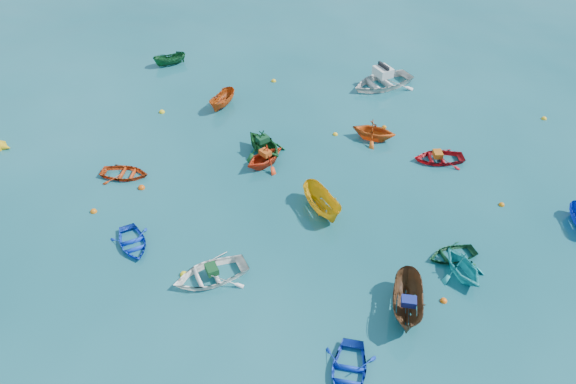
% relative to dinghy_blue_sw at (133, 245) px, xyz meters
% --- Properties ---
extents(ground, '(160.00, 160.00, 0.00)m').
position_rel_dinghy_blue_sw_xyz_m(ground, '(6.32, 0.34, 0.00)').
color(ground, '#0A474E').
rests_on(ground, ground).
extents(dinghy_blue_sw, '(3.08, 3.17, 0.54)m').
position_rel_dinghy_blue_sw_xyz_m(dinghy_blue_sw, '(0.00, 0.00, 0.00)').
color(dinghy_blue_sw, '#1039CC').
rests_on(dinghy_blue_sw, ground).
extents(dinghy_white_near, '(4.21, 4.07, 0.71)m').
position_rel_dinghy_blue_sw_xyz_m(dinghy_white_near, '(4.35, -1.01, 0.00)').
color(dinghy_white_near, white).
rests_on(dinghy_white_near, ground).
extents(sampan_brown_mid, '(1.59, 3.56, 1.34)m').
position_rel_dinghy_blue_sw_xyz_m(sampan_brown_mid, '(13.12, -0.68, 0.00)').
color(sampan_brown_mid, brown).
rests_on(sampan_brown_mid, ground).
extents(dinghy_blue_se, '(2.18, 2.95, 0.59)m').
position_rel_dinghy_blue_sw_xyz_m(dinghy_blue_se, '(11.24, -4.30, 0.00)').
color(dinghy_blue_se, '#0E31B6').
rests_on(dinghy_blue_se, ground).
extents(dinghy_orange_w, '(3.24, 3.35, 1.36)m').
position_rel_dinghy_blue_sw_xyz_m(dinghy_orange_w, '(4.30, 7.83, 0.00)').
color(dinghy_orange_w, red).
rests_on(dinghy_orange_w, ground).
extents(sampan_yellow_mid, '(3.00, 3.26, 1.25)m').
position_rel_dinghy_blue_sw_xyz_m(sampan_yellow_mid, '(8.28, 4.76, 0.00)').
color(sampan_yellow_mid, gold).
rests_on(sampan_yellow_mid, ground).
extents(dinghy_green_e, '(2.91, 2.68, 0.49)m').
position_rel_dinghy_blue_sw_xyz_m(dinghy_green_e, '(14.87, 3.10, 0.00)').
color(dinghy_green_e, '#104625').
rests_on(dinghy_green_e, ground).
extents(dinghy_cyan_se, '(3.20, 3.29, 1.32)m').
position_rel_dinghy_blue_sw_xyz_m(dinghy_cyan_se, '(15.33, 2.05, 0.00)').
color(dinghy_cyan_se, '#1CA9AD').
rests_on(dinghy_cyan_se, ground).
extents(dinghy_red_nw, '(2.90, 2.23, 0.56)m').
position_rel_dinghy_blue_sw_xyz_m(dinghy_red_nw, '(-2.94, 4.87, 0.00)').
color(dinghy_red_nw, '#BE390F').
rests_on(dinghy_red_nw, ground).
extents(sampan_orange_n, '(1.43, 2.79, 1.03)m').
position_rel_dinghy_blue_sw_xyz_m(sampan_orange_n, '(-0.22, 13.36, 0.00)').
color(sampan_orange_n, '#B84811').
rests_on(sampan_orange_n, ground).
extents(dinghy_green_n, '(3.92, 3.87, 1.56)m').
position_rel_dinghy_blue_sw_xyz_m(dinghy_green_n, '(3.93, 8.92, 0.00)').
color(dinghy_green_n, '#114C1D').
rests_on(dinghy_green_n, ground).
extents(dinghy_red_ne, '(3.36, 2.82, 0.60)m').
position_rel_dinghy_blue_sw_xyz_m(dinghy_red_ne, '(13.86, 10.80, 0.00)').
color(dinghy_red_ne, red).
rests_on(dinghy_red_ne, ground).
extents(dinghy_orange_far, '(2.83, 2.51, 1.39)m').
position_rel_dinghy_blue_sw_xyz_m(dinghy_orange_far, '(9.90, 12.05, 0.00)').
color(dinghy_orange_far, '#D15213').
rests_on(dinghy_orange_far, ground).
extents(sampan_green_far, '(2.46, 2.28, 0.94)m').
position_rel_dinghy_blue_sw_xyz_m(sampan_green_far, '(-6.03, 18.02, 0.00)').
color(sampan_green_far, '#125025').
rests_on(sampan_green_far, ground).
extents(motorboat_white, '(5.54, 5.48, 1.54)m').
position_rel_dinghy_blue_sw_xyz_m(motorboat_white, '(9.55, 18.79, 0.00)').
color(motorboat_white, silver).
rests_on(motorboat_white, ground).
extents(tarp_green_a, '(0.79, 0.82, 0.32)m').
position_rel_dinghy_blue_sw_xyz_m(tarp_green_a, '(4.43, -0.94, 0.51)').
color(tarp_green_a, '#114620').
rests_on(tarp_green_a, dinghy_white_near).
extents(tarp_blue_a, '(0.66, 0.52, 0.30)m').
position_rel_dinghy_blue_sw_xyz_m(tarp_blue_a, '(13.13, -0.83, 0.82)').
color(tarp_blue_a, navy).
rests_on(tarp_blue_a, sampan_brown_mid).
extents(tarp_orange_a, '(0.77, 0.72, 0.30)m').
position_rel_dinghy_blue_sw_xyz_m(tarp_orange_a, '(4.33, 7.88, 0.83)').
color(tarp_orange_a, '#BF4A13').
rests_on(tarp_orange_a, dinghy_orange_w).
extents(tarp_green_b, '(0.82, 0.85, 0.33)m').
position_rel_dinghy_blue_sw_xyz_m(tarp_green_b, '(3.85, 8.98, 0.95)').
color(tarp_green_b, '#0F3F20').
rests_on(tarp_green_b, dinghy_green_n).
extents(tarp_orange_b, '(0.65, 0.75, 0.31)m').
position_rel_dinghy_blue_sw_xyz_m(tarp_orange_b, '(13.76, 10.77, 0.45)').
color(tarp_orange_b, '#BC5C13').
rests_on(tarp_orange_b, dinghy_red_ne).
extents(buoy_or_a, '(0.35, 0.35, 0.35)m').
position_rel_dinghy_blue_sw_xyz_m(buoy_or_a, '(-3.09, 1.71, 0.00)').
color(buoy_or_a, orange).
rests_on(buoy_or_a, ground).
extents(buoy_ye_a, '(0.36, 0.36, 0.36)m').
position_rel_dinghy_blue_sw_xyz_m(buoy_ye_a, '(3.11, -1.16, 0.00)').
color(buoy_ye_a, yellow).
rests_on(buoy_ye_a, ground).
extents(buoy_or_b, '(0.31, 0.31, 0.31)m').
position_rel_dinghy_blue_sw_xyz_m(buoy_or_b, '(14.63, 0.28, 0.00)').
color(buoy_or_b, '#FF640D').
rests_on(buoy_or_b, ground).
extents(buoy_ye_b, '(0.38, 0.38, 0.38)m').
position_rel_dinghy_blue_sw_xyz_m(buoy_ye_b, '(-3.81, 11.63, 0.00)').
color(buoy_ye_b, yellow).
rests_on(buoy_ye_b, ground).
extents(buoy_or_c, '(0.39, 0.39, 0.39)m').
position_rel_dinghy_blue_sw_xyz_m(buoy_or_c, '(-1.57, 4.11, 0.00)').
color(buoy_or_c, '#D8500B').
rests_on(buoy_or_c, ground).
extents(buoy_ye_c, '(0.31, 0.31, 0.31)m').
position_rel_dinghy_blue_sw_xyz_m(buoy_ye_c, '(7.60, 11.92, 0.00)').
color(buoy_ye_c, yellow).
rests_on(buoy_ye_c, ground).
extents(buoy_or_d, '(0.31, 0.31, 0.31)m').
position_rel_dinghy_blue_sw_xyz_m(buoy_or_d, '(17.27, 7.59, 0.00)').
color(buoy_or_d, orange).
rests_on(buoy_or_d, ground).
extents(buoy_ye_d, '(0.35, 0.35, 0.35)m').
position_rel_dinghy_blue_sw_xyz_m(buoy_ye_d, '(2.08, 17.50, 0.00)').
color(buoy_ye_d, yellow).
rests_on(buoy_ye_d, ground).
extents(buoy_or_e, '(0.29, 0.29, 0.29)m').
position_rel_dinghy_blue_sw_xyz_m(buoy_or_e, '(10.40, 13.49, 0.00)').
color(buoy_or_e, '#CF6E0B').
rests_on(buoy_or_e, ground).
extents(buoy_ye_e, '(0.34, 0.34, 0.34)m').
position_rel_dinghy_blue_sw_xyz_m(buoy_ye_e, '(20.16, 17.08, 0.00)').
color(buoy_ye_e, yellow).
rests_on(buoy_ye_e, ground).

